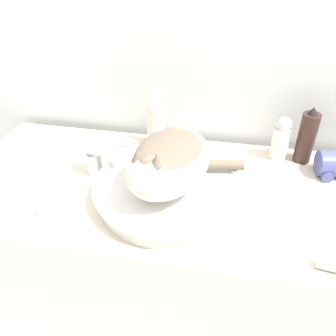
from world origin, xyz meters
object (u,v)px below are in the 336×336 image
hairspray_can_black (307,137)px  soap_bar (52,209)px  cat (168,160)px  faucet (97,153)px  soap_pump_bottle (156,124)px  deodorant_stick (281,138)px

hairspray_can_black → soap_bar: hairspray_can_black is taller
cat → hairspray_can_black: 0.45m
cat → faucet: size_ratio=2.10×
cat → faucet: cat is taller
cat → soap_pump_bottle: size_ratio=1.68×
deodorant_stick → hairspray_can_black: 0.07m
soap_bar → soap_pump_bottle: bearing=62.8°
cat → faucet: 0.23m
cat → soap_bar: size_ratio=4.79×
soap_pump_bottle → deodorant_stick: bearing=0.0°
deodorant_stick → soap_pump_bottle: (-0.38, -0.00, 0.01)m
deodorant_stick → soap_bar: 0.68m
hairspray_can_black → soap_bar: bearing=-150.3°
deodorant_stick → hairspray_can_black: (0.07, 0.00, 0.01)m
cat → soap_pump_bottle: bearing=-147.9°
deodorant_stick → hairspray_can_black: size_ratio=0.78×
soap_pump_bottle → hairspray_can_black: soap_pump_bottle is taller
soap_bar → hairspray_can_black: bearing=29.7°
hairspray_can_black → soap_pump_bottle: bearing=-180.0°
deodorant_stick → soap_pump_bottle: bearing=-180.0°
hairspray_can_black → deodorant_stick: bearing=180.0°
cat → faucet: (-0.21, 0.07, -0.05)m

